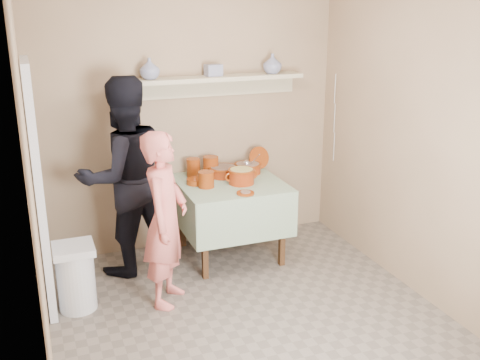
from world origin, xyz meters
name	(u,v)px	position (x,y,z in m)	size (l,w,h in m)	color
ground	(256,326)	(0.00, 0.00, 0.00)	(3.50, 3.50, 0.00)	#6C6155
tile_panel	(39,189)	(-1.46, 0.95, 1.00)	(0.06, 0.70, 2.00)	silver
plate_stack_a	(193,167)	(-0.02, 1.58, 0.85)	(0.13, 0.13, 0.18)	maroon
plate_stack_b	(211,166)	(0.15, 1.57, 0.85)	(0.15, 0.15, 0.18)	maroon
bowl_stack	(206,179)	(-0.01, 1.21, 0.84)	(0.15, 0.15, 0.15)	maroon
empty_bowl	(196,181)	(-0.07, 1.34, 0.79)	(0.18, 0.18, 0.05)	maroon
propped_lid	(259,158)	(0.67, 1.57, 0.88)	(0.23, 0.23, 0.02)	maroon
vase_right	(272,64)	(0.82, 1.61, 1.82)	(0.18, 0.18, 0.19)	navy
vase_left	(150,69)	(-0.40, 1.62, 1.82)	(0.18, 0.18, 0.19)	navy
ceramic_box	(213,70)	(0.21, 1.63, 1.77)	(0.15, 0.11, 0.11)	navy
person_cook	(165,219)	(-0.53, 0.64, 0.73)	(0.53, 0.35, 1.46)	#D2625B
person_helper	(124,177)	(-0.74, 1.34, 0.90)	(0.88, 0.68, 1.80)	black
room_shell	(258,122)	(0.00, 0.00, 1.61)	(3.04, 3.54, 2.62)	#9D8160
serving_table	(230,194)	(0.25, 1.28, 0.64)	(0.97, 0.97, 0.76)	#4C2D16
cazuela_meat_a	(223,170)	(0.25, 1.47, 0.82)	(0.30, 0.30, 0.10)	maroon
cazuela_meat_b	(248,167)	(0.51, 1.49, 0.82)	(0.28, 0.28, 0.10)	maroon
ladle	(247,163)	(0.49, 1.45, 0.87)	(0.08, 0.26, 0.19)	silver
cazuela_rice	(241,175)	(0.33, 1.19, 0.85)	(0.33, 0.25, 0.14)	maroon
front_plate	(245,193)	(0.26, 0.90, 0.77)	(0.16, 0.16, 0.03)	maroon
wall_shelf	(211,81)	(0.20, 1.65, 1.67)	(1.80, 0.25, 0.21)	#BDB18C
trash_bin	(76,277)	(-1.26, 0.77, 0.28)	(0.32, 0.32, 0.56)	silver
electrical_cord	(334,118)	(1.47, 1.48, 1.25)	(0.01, 0.05, 0.90)	silver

